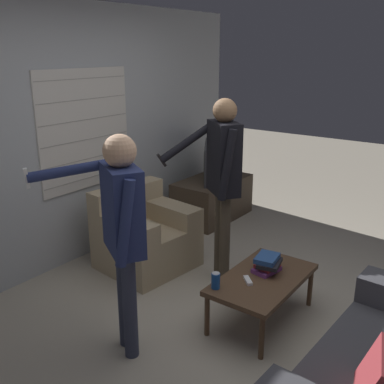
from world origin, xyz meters
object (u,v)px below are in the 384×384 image
Objects in this scene: coffee_table at (262,281)px; spare_remote at (248,280)px; tv at (213,162)px; soda_can at (216,281)px; armchair_beige at (144,235)px; person_left_standing at (121,221)px; person_right_standing at (222,170)px; book_stack at (268,264)px.

spare_remote is at bearing 158.15° from coffee_table.
tv is at bearing 43.81° from coffee_table.
armchair_beige is at bearing 66.41° from soda_can.
soda_can is at bearing -94.79° from person_left_standing.
person_left_standing is at bearing 129.44° from person_right_standing.
person_right_standing reaches higher than person_left_standing.
armchair_beige is 7.19× the size of soda_can.
person_left_standing is 1.14m from spare_remote.
person_left_standing is 1.31m from person_right_standing.
person_left_standing is at bearing 150.38° from book_stack.
soda_can is 1.04× the size of spare_remote.
spare_remote is (-0.14, 0.06, 0.05)m from coffee_table.
person_right_standing is at bearing 92.64° from spare_remote.
tv is at bearing 45.39° from book_stack.
tv reaches higher than coffee_table.
coffee_table is 1.05m from person_right_standing.
coffee_table is at bearing -173.39° from person_right_standing.
coffee_table is 2.37m from tv.
armchair_beige is 1.41m from book_stack.
person_left_standing is (-0.92, 0.60, 0.67)m from coffee_table.
soda_can is (-0.75, -0.44, -0.63)m from person_right_standing.
person_left_standing reaches higher than armchair_beige.
book_stack is at bearing 8.33° from coffee_table.
spare_remote is (-0.52, -0.59, -0.68)m from person_right_standing.
person_right_standing is at bearing -57.58° from person_left_standing.
tv is at bearing 84.90° from spare_remote.
armchair_beige reaches higher than soda_can.
soda_can reaches higher than spare_remote.
book_stack is at bearing -89.13° from person_left_standing.
person_right_standing is at bearing 3.28° from tv.
book_stack is at bearing -21.99° from soda_can.
person_left_standing is at bearing 146.95° from coffee_table.
person_right_standing reaches higher than tv.
armchair_beige is 0.96× the size of coffee_table.
coffee_table is 7.52× the size of soda_can.
coffee_table is 0.15m from book_stack.
armchair_beige is 0.53× the size of person_right_standing.
person_left_standing reaches higher than coffee_table.
tv is 2.81m from person_left_standing.
person_right_standing reaches higher than book_stack.
person_right_standing reaches higher than spare_remote.
person_left_standing is 0.89m from soda_can.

